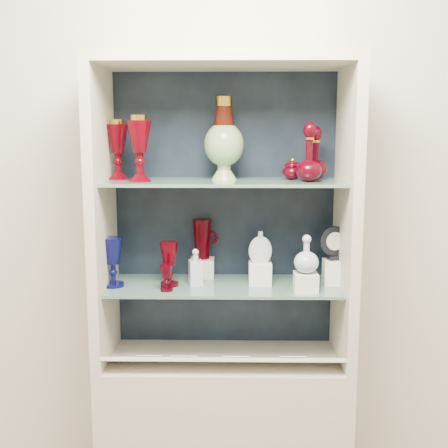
{
  "coord_description": "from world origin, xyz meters",
  "views": [
    {
      "loc": [
        0.03,
        -0.64,
        1.66
      ],
      "look_at": [
        0.0,
        1.53,
        1.3
      ],
      "focal_mm": 45.0,
      "sensor_mm": 36.0,
      "label": 1
    }
  ],
  "objects_px": {
    "ruby_decanter_a": "(309,148)",
    "clear_square_bottle": "(196,267)",
    "pedestal_lamp_right": "(118,150)",
    "ruby_goblet_small": "(166,278)",
    "lidded_bowl": "(292,168)",
    "cobalt_goblet": "(113,262)",
    "enamel_urn": "(224,139)",
    "ruby_goblet_tall": "(169,264)",
    "ruby_pitcher": "(202,239)",
    "flat_flask": "(260,246)",
    "clear_round_decanter": "(306,255)",
    "pedestal_lamp_left": "(140,149)",
    "cameo_medallion": "(334,243)",
    "ruby_decanter_b": "(316,151)"
  },
  "relations": [
    {
      "from": "lidded_bowl",
      "to": "clear_square_bottle",
      "type": "distance_m",
      "value": 0.55
    },
    {
      "from": "enamel_urn",
      "to": "ruby_goblet_tall",
      "type": "distance_m",
      "value": 0.54
    },
    {
      "from": "enamel_urn",
      "to": "ruby_goblet_small",
      "type": "distance_m",
      "value": 0.59
    },
    {
      "from": "lidded_bowl",
      "to": "flat_flask",
      "type": "relative_size",
      "value": 0.68
    },
    {
      "from": "ruby_goblet_small",
      "to": "ruby_goblet_tall",
      "type": "bearing_deg",
      "value": 87.6
    },
    {
      "from": "ruby_decanter_a",
      "to": "clear_square_bottle",
      "type": "xyz_separation_m",
      "value": [
        -0.44,
        0.04,
        -0.47
      ]
    },
    {
      "from": "pedestal_lamp_right",
      "to": "enamel_urn",
      "type": "relative_size",
      "value": 0.73
    },
    {
      "from": "clear_round_decanter",
      "to": "pedestal_lamp_left",
      "type": "bearing_deg",
      "value": 176.99
    },
    {
      "from": "cobalt_goblet",
      "to": "clear_round_decanter",
      "type": "relative_size",
      "value": 1.38
    },
    {
      "from": "ruby_goblet_tall",
      "to": "flat_flask",
      "type": "xyz_separation_m",
      "value": [
        0.36,
        0.03,
        0.07
      ]
    },
    {
      "from": "ruby_decanter_a",
      "to": "flat_flask",
      "type": "height_order",
      "value": "ruby_decanter_a"
    },
    {
      "from": "enamel_urn",
      "to": "flat_flask",
      "type": "height_order",
      "value": "enamel_urn"
    },
    {
      "from": "cobalt_goblet",
      "to": "pedestal_lamp_left",
      "type": "bearing_deg",
      "value": -8.1
    },
    {
      "from": "lidded_bowl",
      "to": "cobalt_goblet",
      "type": "height_order",
      "value": "lidded_bowl"
    },
    {
      "from": "pedestal_lamp_right",
      "to": "ruby_pitcher",
      "type": "xyz_separation_m",
      "value": [
        0.33,
        0.07,
        -0.37
      ]
    },
    {
      "from": "clear_round_decanter",
      "to": "cameo_medallion",
      "type": "relative_size",
      "value": 1.0
    },
    {
      "from": "ruby_decanter_b",
      "to": "clear_square_bottle",
      "type": "distance_m",
      "value": 0.66
    },
    {
      "from": "pedestal_lamp_left",
      "to": "ruby_goblet_tall",
      "type": "relative_size",
      "value": 1.42
    },
    {
      "from": "pedestal_lamp_left",
      "to": "cobalt_goblet",
      "type": "bearing_deg",
      "value": 171.9
    },
    {
      "from": "ruby_pitcher",
      "to": "clear_square_bottle",
      "type": "distance_m",
      "value": 0.16
    },
    {
      "from": "ruby_goblet_tall",
      "to": "cameo_medallion",
      "type": "relative_size",
      "value": 1.24
    },
    {
      "from": "ruby_decanter_b",
      "to": "clear_round_decanter",
      "type": "xyz_separation_m",
      "value": [
        -0.04,
        -0.13,
        -0.39
      ]
    },
    {
      "from": "pedestal_lamp_right",
      "to": "flat_flask",
      "type": "xyz_separation_m",
      "value": [
        0.57,
        -0.05,
        -0.38
      ]
    },
    {
      "from": "pedestal_lamp_right",
      "to": "ruby_goblet_small",
      "type": "xyz_separation_m",
      "value": [
        0.2,
        -0.15,
        -0.49
      ]
    },
    {
      "from": "enamel_urn",
      "to": "cobalt_goblet",
      "type": "distance_m",
      "value": 0.66
    },
    {
      "from": "lidded_bowl",
      "to": "ruby_goblet_small",
      "type": "bearing_deg",
      "value": -164.66
    },
    {
      "from": "clear_round_decanter",
      "to": "cameo_medallion",
      "type": "height_order",
      "value": "cameo_medallion"
    },
    {
      "from": "pedestal_lamp_left",
      "to": "ruby_pitcher",
      "type": "distance_m",
      "value": 0.48
    },
    {
      "from": "ruby_goblet_small",
      "to": "ruby_decanter_b",
      "type": "bearing_deg",
      "value": 13.97
    },
    {
      "from": "pedestal_lamp_right",
      "to": "flat_flask",
      "type": "height_order",
      "value": "pedestal_lamp_right"
    },
    {
      "from": "lidded_bowl",
      "to": "enamel_urn",
      "type": "bearing_deg",
      "value": 179.47
    },
    {
      "from": "enamel_urn",
      "to": "flat_flask",
      "type": "distance_m",
      "value": 0.45
    },
    {
      "from": "cobalt_goblet",
      "to": "cameo_medallion",
      "type": "bearing_deg",
      "value": 2.92
    },
    {
      "from": "ruby_goblet_tall",
      "to": "ruby_pitcher",
      "type": "bearing_deg",
      "value": 49.19
    },
    {
      "from": "enamel_urn",
      "to": "pedestal_lamp_right",
      "type": "bearing_deg",
      "value": 178.82
    },
    {
      "from": "lidded_bowl",
      "to": "cobalt_goblet",
      "type": "relative_size",
      "value": 0.45
    },
    {
      "from": "ruby_goblet_tall",
      "to": "ruby_goblet_small",
      "type": "xyz_separation_m",
      "value": [
        -0.0,
        -0.07,
        -0.04
      ]
    },
    {
      "from": "lidded_bowl",
      "to": "ruby_goblet_tall",
      "type": "xyz_separation_m",
      "value": [
        -0.49,
        -0.06,
        -0.38
      ]
    },
    {
      "from": "ruby_decanter_b",
      "to": "lidded_bowl",
      "type": "distance_m",
      "value": 0.11
    },
    {
      "from": "flat_flask",
      "to": "clear_round_decanter",
      "type": "distance_m",
      "value": 0.2
    },
    {
      "from": "ruby_decanter_b",
      "to": "ruby_goblet_small",
      "type": "bearing_deg",
      "value": -166.03
    },
    {
      "from": "enamel_urn",
      "to": "ruby_pitcher",
      "type": "relative_size",
      "value": 1.95
    },
    {
      "from": "flat_flask",
      "to": "cameo_medallion",
      "type": "xyz_separation_m",
      "value": [
        0.3,
        0.01,
        0.02
      ]
    },
    {
      "from": "ruby_decanter_b",
      "to": "ruby_decanter_a",
      "type": "bearing_deg",
      "value": -110.92
    },
    {
      "from": "pedestal_lamp_left",
      "to": "ruby_goblet_small",
      "type": "height_order",
      "value": "pedestal_lamp_left"
    },
    {
      "from": "ruby_decanter_a",
      "to": "clear_square_bottle",
      "type": "distance_m",
      "value": 0.64
    },
    {
      "from": "cobalt_goblet",
      "to": "cameo_medallion",
      "type": "relative_size",
      "value": 1.38
    },
    {
      "from": "pedestal_lamp_right",
      "to": "ruby_goblet_small",
      "type": "distance_m",
      "value": 0.55
    },
    {
      "from": "lidded_bowl",
      "to": "ruby_pitcher",
      "type": "xyz_separation_m",
      "value": [
        -0.36,
        0.08,
        -0.3
      ]
    },
    {
      "from": "cobalt_goblet",
      "to": "flat_flask",
      "type": "xyz_separation_m",
      "value": [
        0.58,
        0.04,
        0.06
      ]
    }
  ]
}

